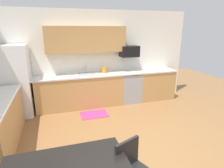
{
  "coord_description": "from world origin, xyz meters",
  "views": [
    {
      "loc": [
        -1.19,
        -2.85,
        2.19
      ],
      "look_at": [
        0.0,
        1.0,
        1.0
      ],
      "focal_mm": 30.34,
      "sensor_mm": 36.0,
      "label": 1
    }
  ],
  "objects": [
    {
      "name": "microwave",
      "position": [
        0.97,
        2.4,
        1.53
      ],
      "size": [
        0.54,
        0.36,
        0.32
      ],
      "primitive_type": "cube",
      "color": "black"
    },
    {
      "name": "upper_cabinets_back",
      "position": [
        -0.3,
        2.43,
        1.9
      ],
      "size": [
        2.2,
        0.34,
        0.7
      ],
      "primitive_type": "cube",
      "color": "tan"
    },
    {
      "name": "kettle",
      "position": [
        0.19,
        2.35,
        1.02
      ],
      "size": [
        0.14,
        0.14,
        0.2
      ],
      "primitive_type": "cylinder",
      "color": "orange",
      "rests_on": "countertop_back"
    },
    {
      "name": "sink_faucet",
      "position": [
        -0.33,
        2.48,
        1.04
      ],
      "size": [
        0.02,
        0.02,
        0.24
      ],
      "primitive_type": "cylinder",
      "color": "#B2B5BA",
      "rests_on": "countertop_back"
    },
    {
      "name": "cabinet_run_back",
      "position": [
        -0.54,
        2.3,
        0.45
      ],
      "size": [
        2.42,
        0.6,
        0.9
      ],
      "primitive_type": "cube",
      "color": "tan",
      "rests_on": "ground"
    },
    {
      "name": "wall_back",
      "position": [
        0.0,
        2.65,
        1.35
      ],
      "size": [
        5.8,
        0.1,
        2.7
      ],
      "primitive_type": "cube",
      "color": "white",
      "rests_on": "ground"
    },
    {
      "name": "floor_mat",
      "position": [
        -0.29,
        1.65,
        0.01
      ],
      "size": [
        0.7,
        0.5,
        0.01
      ],
      "primitive_type": "cube",
      "color": "#CC3372",
      "rests_on": "ground"
    },
    {
      "name": "oven_range",
      "position": [
        0.97,
        2.3,
        0.46
      ],
      "size": [
        0.6,
        0.6,
        0.91
      ],
      "color": "#999BA0",
      "rests_on": "ground"
    },
    {
      "name": "ground_plane",
      "position": [
        0.0,
        0.0,
        0.0
      ],
      "size": [
        12.0,
        12.0,
        0.0
      ],
      "primitive_type": "plane",
      "color": "olive"
    },
    {
      "name": "refrigerator",
      "position": [
        -2.18,
        2.22,
        0.91
      ],
      "size": [
        0.76,
        0.7,
        1.81
      ],
      "primitive_type": "cube",
      "color": "white",
      "rests_on": "ground"
    },
    {
      "name": "cabinet_run_back_right",
      "position": [
        1.83,
        2.3,
        0.45
      ],
      "size": [
        1.13,
        0.6,
        0.9
      ],
      "primitive_type": "cube",
      "color": "tan",
      "rests_on": "ground"
    },
    {
      "name": "sink_basin",
      "position": [
        -0.33,
        2.3,
        0.88
      ],
      "size": [
        0.48,
        0.4,
        0.14
      ],
      "primitive_type": "cube",
      "color": "#A5A8AD",
      "rests_on": "countertop_back"
    },
    {
      "name": "countertop_back",
      "position": [
        0.0,
        2.3,
        0.92
      ],
      "size": [
        4.8,
        0.64,
        0.04
      ],
      "primitive_type": "cube",
      "color": "silver",
      "rests_on": "cabinet_run_back"
    }
  ]
}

